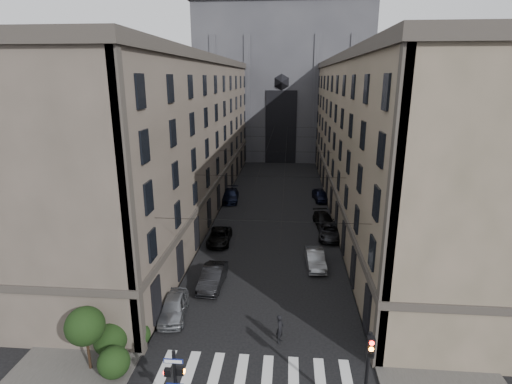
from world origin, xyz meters
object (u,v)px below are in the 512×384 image
(traffic_light_right, at_px, (368,369))
(car_right_midfar, at_px, (324,220))
(car_left_far, at_px, (230,195))
(gothic_tower, at_px, (283,70))
(car_right_midnear, at_px, (330,231))
(car_left_near, at_px, (174,307))
(car_left_midnear, at_px, (213,277))
(car_right_far, at_px, (320,195))
(car_left_midfar, at_px, (219,237))
(car_right_near, at_px, (315,259))
(pedestrian, at_px, (280,329))
(pedestrian_signal_left, at_px, (175,381))

(traffic_light_right, relative_size, car_right_midfar, 1.05)
(car_left_far, xyz_separation_m, car_right_midfar, (12.06, -8.75, -0.07))
(gothic_tower, relative_size, car_left_far, 10.77)
(gothic_tower, distance_m, traffic_light_right, 74.67)
(car_right_midnear, height_order, car_right_midfar, car_right_midfar)
(car_left_near, xyz_separation_m, car_right_midfar, (12.06, 18.91, -0.05))
(car_left_near, xyz_separation_m, car_left_midnear, (1.95, 4.45, 0.03))
(traffic_light_right, bearing_deg, gothic_tower, 94.38)
(car_left_near, xyz_separation_m, car_right_midnear, (12.40, 15.68, -0.05))
(car_right_midnear, xyz_separation_m, car_right_far, (-0.06, 13.23, 0.05))
(car_left_midnear, bearing_deg, car_left_far, 96.97)
(car_left_midfar, height_order, car_right_far, car_right_far)
(car_left_midnear, relative_size, car_left_midfar, 1.00)
(car_left_midnear, xyz_separation_m, car_right_near, (8.49, 4.26, -0.05))
(car_left_near, relative_size, car_right_near, 1.00)
(car_left_midnear, bearing_deg, pedestrian, -47.71)
(car_right_near, xyz_separation_m, pedestrian, (-2.86, -10.94, 0.23))
(car_left_far, relative_size, car_right_midnear, 1.05)
(car_left_near, bearing_deg, traffic_light_right, -41.71)
(car_left_far, height_order, car_right_midfar, car_left_far)
(traffic_light_right, bearing_deg, pedestrian_signal_left, -177.36)
(car_left_far, xyz_separation_m, car_right_near, (10.45, -18.95, -0.04))
(car_left_midfar, bearing_deg, car_right_midfar, 25.03)
(car_right_near, relative_size, car_right_far, 0.99)
(pedestrian_signal_left, height_order, pedestrian, pedestrian_signal_left)
(car_left_near, relative_size, car_right_far, 0.99)
(pedestrian_signal_left, height_order, car_right_midfar, pedestrian_signal_left)
(car_left_midnear, xyz_separation_m, car_right_midfar, (10.11, 14.46, -0.08))
(car_left_near, distance_m, car_left_far, 27.66)
(pedestrian_signal_left, xyz_separation_m, car_right_near, (7.76, 17.44, -1.58))
(car_left_near, bearing_deg, car_right_midfar, 50.93)
(car_right_far, bearing_deg, car_left_far, 177.90)
(pedestrian_signal_left, height_order, car_left_far, pedestrian_signal_left)
(car_right_near, bearing_deg, car_left_midnear, -157.40)
(car_right_near, height_order, pedestrian, pedestrian)
(car_left_midnear, distance_m, pedestrian, 8.75)
(car_left_midnear, distance_m, car_right_near, 9.50)
(pedestrian, bearing_deg, traffic_light_right, -128.15)
(car_left_far, relative_size, car_right_far, 1.19)
(traffic_light_right, distance_m, car_right_midnear, 24.14)
(pedestrian_signal_left, distance_m, traffic_light_right, 9.18)
(car_left_midfar, distance_m, car_left_far, 14.41)
(car_left_far, height_order, car_right_near, car_left_far)
(car_left_near, bearing_deg, pedestrian, -22.95)
(pedestrian, bearing_deg, car_left_midfar, 40.21)
(car_right_midnear, bearing_deg, car_left_midnear, -129.82)
(car_right_near, bearing_deg, gothic_tower, 90.33)
(car_left_far, relative_size, pedestrian, 2.79)
(car_right_near, bearing_deg, car_left_near, -144.20)
(gothic_tower, relative_size, car_right_far, 12.86)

